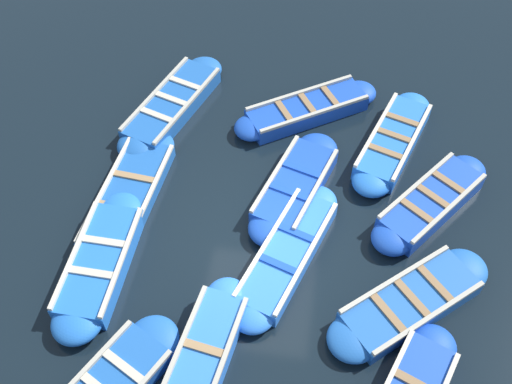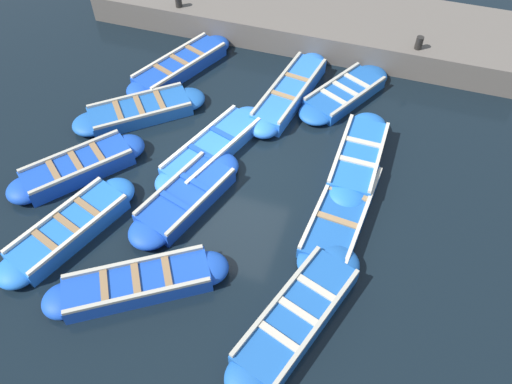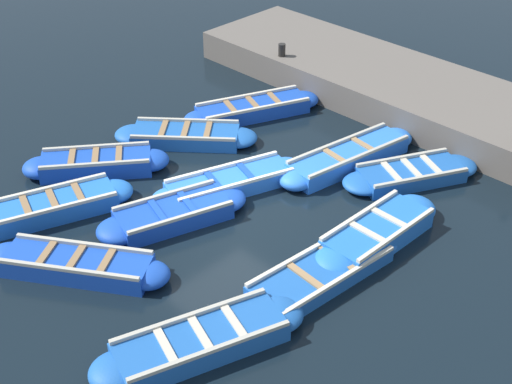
{
  "view_description": "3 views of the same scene",
  "coord_description": "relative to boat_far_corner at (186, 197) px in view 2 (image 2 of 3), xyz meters",
  "views": [
    {
      "loc": [
        -6.54,
        -0.96,
        9.7
      ],
      "look_at": [
        0.9,
        0.18,
        0.3
      ],
      "focal_mm": 42.0,
      "sensor_mm": 36.0,
      "label": 1
    },
    {
      "loc": [
        7.52,
        3.11,
        8.58
      ],
      "look_at": [
        0.91,
        0.92,
        0.53
      ],
      "focal_mm": 35.0,
      "sensor_mm": 36.0,
      "label": 2
    },
    {
      "loc": [
        8.52,
        8.94,
        8.67
      ],
      "look_at": [
        -0.19,
        0.37,
        0.49
      ],
      "focal_mm": 50.0,
      "sensor_mm": 36.0,
      "label": 3
    }
  ],
  "objects": [
    {
      "name": "boat_broadside",
      "position": [
        1.99,
        3.07,
        0.0
      ],
      "size": [
        3.82,
        2.04,
        0.43
      ],
      "color": "#1E59AD",
      "rests_on": "ground"
    },
    {
      "name": "boat_stern_in",
      "position": [
        1.58,
        -1.97,
        0.01
      ],
      "size": [
        3.48,
        1.9,
        0.44
      ],
      "color": "blue",
      "rests_on": "ground"
    },
    {
      "name": "boat_inner_gap",
      "position": [
        -1.64,
        -0.03,
        -0.01
      ],
      "size": [
        3.69,
        1.93,
        0.4
      ],
      "color": "blue",
      "rests_on": "ground"
    },
    {
      "name": "boat_mid_row",
      "position": [
        -4.26,
        1.16,
        0.02
      ],
      "size": [
        3.96,
        1.37,
        0.46
      ],
      "color": "blue",
      "rests_on": "ground"
    },
    {
      "name": "bollard_mid_north",
      "position": [
        -6.48,
        4.16,
        0.79
      ],
      "size": [
        0.2,
        0.2,
        0.35
      ],
      "primitive_type": "cylinder",
      "color": "black",
      "rests_on": "quay_wall"
    },
    {
      "name": "boat_centre",
      "position": [
        2.3,
        -0.02,
        0.0
      ],
      "size": [
        2.61,
        3.42,
        0.43
      ],
      "color": "#1947B7",
      "rests_on": "ground"
    },
    {
      "name": "bollard_north",
      "position": [
        -6.48,
        -2.99,
        0.79
      ],
      "size": [
        0.2,
        0.2,
        0.35
      ],
      "primitive_type": "cylinder",
      "color": "black",
      "rests_on": "quay_wall"
    },
    {
      "name": "boat_far_corner",
      "position": [
        0.0,
        0.0,
        0.0
      ],
      "size": [
        3.36,
        1.83,
        0.43
      ],
      "color": "#1947B7",
      "rests_on": "ground"
    },
    {
      "name": "ground_plane",
      "position": [
        -1.26,
        0.58,
        -0.18
      ],
      "size": [
        120.0,
        120.0,
        0.0
      ],
      "primitive_type": "plane",
      "color": "black"
    },
    {
      "name": "boat_bow_out",
      "position": [
        -0.03,
        -2.74,
        0.02
      ],
      "size": [
        3.1,
        2.66,
        0.47
      ],
      "color": "#1947B7",
      "rests_on": "ground"
    },
    {
      "name": "boat_alongside",
      "position": [
        -0.74,
        3.33,
        -0.04
      ],
      "size": [
        3.91,
        1.29,
        0.35
      ],
      "color": "#1E59AD",
      "rests_on": "ground"
    },
    {
      "name": "quay_wall",
      "position": [
        -7.76,
        0.58,
        0.21
      ],
      "size": [
        3.27,
        12.93,
        0.8
      ],
      "color": "#605951",
      "rests_on": "ground"
    },
    {
      "name": "boat_end_of_row",
      "position": [
        -2.38,
        3.38,
        0.02
      ],
      "size": [
        3.37,
        1.04,
        0.46
      ],
      "color": "blue",
      "rests_on": "ground"
    },
    {
      "name": "boat_outer_left",
      "position": [
        -4.74,
        2.57,
        -0.03
      ],
      "size": [
        3.3,
        2.3,
        0.37
      ],
      "color": "#1E59AD",
      "rests_on": "ground"
    },
    {
      "name": "boat_near_quay",
      "position": [
        -2.34,
        -2.32,
        -0.01
      ],
      "size": [
        2.97,
        3.23,
        0.4
      ],
      "color": "#1E59AD",
      "rests_on": "ground"
    },
    {
      "name": "boat_outer_right",
      "position": [
        -4.46,
        -2.13,
        0.0
      ],
      "size": [
        3.75,
        2.17,
        0.43
      ],
      "color": "#1947B7",
      "rests_on": "ground"
    }
  ]
}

